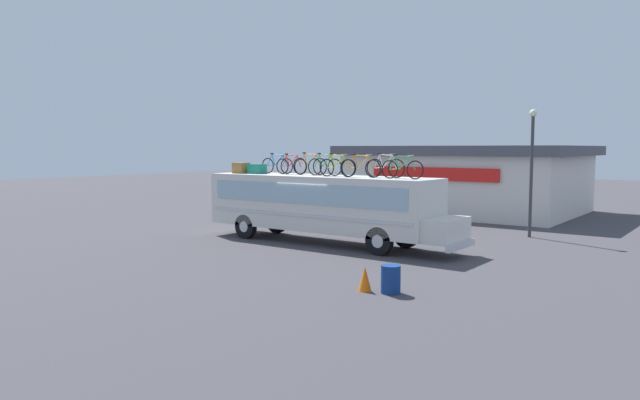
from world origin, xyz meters
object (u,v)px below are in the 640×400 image
luggage_bag_1 (241,168)px  rooftop_bicycle_1 (277,165)px  rooftop_bicycle_2 (291,166)px  rooftop_bicycle_3 (310,165)px  luggage_bag_2 (257,169)px  street_lamp (532,162)px  bus (323,204)px  rooftop_bicycle_8 (402,169)px  rooftop_bicycle_5 (337,167)px  rooftop_bicycle_6 (361,167)px  trash_bin (391,279)px  traffic_cone (365,279)px  rooftop_bicycle_7 (385,167)px  rooftop_bicycle_4 (325,166)px

luggage_bag_1 → rooftop_bicycle_1: bearing=23.8°
rooftop_bicycle_2 → rooftop_bicycle_3: bearing=7.2°
luggage_bag_2 → street_lamp: street_lamp is taller
bus → rooftop_bicycle_3: rooftop_bicycle_3 is taller
rooftop_bicycle_8 → street_lamp: 7.42m
rooftop_bicycle_1 → rooftop_bicycle_5: rooftop_bicycle_5 is taller
rooftop_bicycle_6 → trash_bin: (4.51, -5.49, -2.77)m
bus → rooftop_bicycle_3: bearing=161.4°
luggage_bag_2 → trash_bin: bearing=-28.9°
luggage_bag_2 → rooftop_bicycle_5: (4.42, -0.17, 0.17)m
bus → street_lamp: bearing=46.5°
rooftop_bicycle_8 → traffic_cone: rooftop_bicycle_8 is taller
rooftop_bicycle_1 → trash_bin: size_ratio=2.36×
rooftop_bicycle_6 → street_lamp: 8.15m
luggage_bag_1 → rooftop_bicycle_1: 1.69m
luggage_bag_2 → trash_bin: (9.92, -5.48, -2.60)m
luggage_bag_1 → street_lamp: bearing=33.4°
rooftop_bicycle_5 → trash_bin: rooftop_bicycle_5 is taller
rooftop_bicycle_5 → rooftop_bicycle_7: (1.91, 0.47, 0.01)m
rooftop_bicycle_4 → traffic_cone: rooftop_bicycle_4 is taller
bus → rooftop_bicycle_3: 1.82m
rooftop_bicycle_2 → street_lamp: street_lamp is taller
rooftop_bicycle_2 → rooftop_bicycle_8: size_ratio=0.97×
luggage_bag_1 → rooftop_bicycle_3: (3.38, 0.65, 0.16)m
luggage_bag_2 → luggage_bag_1: bearing=-168.8°
rooftop_bicycle_2 → rooftop_bicycle_8: (5.63, -0.49, 0.00)m
rooftop_bicycle_5 → bus: bearing=160.1°
rooftop_bicycle_6 → rooftop_bicycle_7: (0.93, 0.29, 0.01)m
rooftop_bicycle_6 → street_lamp: (4.41, 6.85, 0.14)m
luggage_bag_1 → luggage_bag_2: bearing=11.2°
rooftop_bicycle_5 → luggage_bag_2: bearing=177.8°
rooftop_bicycle_5 → rooftop_bicycle_8: 2.87m
bus → rooftop_bicycle_8: rooftop_bicycle_8 is taller
rooftop_bicycle_4 → rooftop_bicycle_6: (1.86, -0.19, -0.00)m
rooftop_bicycle_2 → rooftop_bicycle_5: rooftop_bicycle_5 is taller
traffic_cone → rooftop_bicycle_7: bearing=115.9°
rooftop_bicycle_2 → rooftop_bicycle_5: (2.77, -0.54, 0.01)m
bus → rooftop_bicycle_6: bearing=-5.0°
bus → street_lamp: (6.33, 6.68, 1.67)m
luggage_bag_1 → rooftop_bicycle_5: rooftop_bicycle_5 is taller
bus → rooftop_bicycle_1: bearing=172.9°
rooftop_bicycle_7 → trash_bin: 7.35m
luggage_bag_2 → rooftop_bicycle_2: size_ratio=0.42×
rooftop_bicycle_1 → rooftop_bicycle_4: size_ratio=1.05×
rooftop_bicycle_4 → rooftop_bicycle_6: size_ratio=0.95×
rooftop_bicycle_5 → traffic_cone: rooftop_bicycle_5 is taller
rooftop_bicycle_4 → rooftop_bicycle_7: bearing=2.1°
rooftop_bicycle_1 → rooftop_bicycle_7: bearing=-2.2°
rooftop_bicycle_8 → traffic_cone: 6.55m
rooftop_bicycle_2 → rooftop_bicycle_7: (4.68, -0.07, 0.02)m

